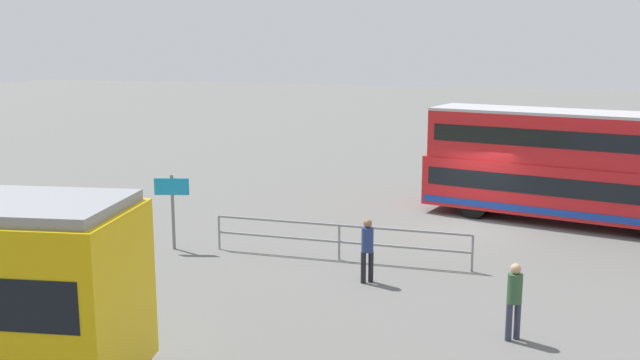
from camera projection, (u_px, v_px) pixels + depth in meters
ground_plane at (471, 228)px, 24.79m from camera, size 160.00×160.00×0.00m
double_decker_bus at (575, 167)px, 25.16m from camera, size 10.71×4.78×3.96m
pedestrian_near_railing at (367, 246)px, 19.00m from camera, size 0.45×0.45×1.75m
pedestrian_crossing at (514, 296)px, 15.31m from camera, size 0.45×0.45×1.71m
pedestrian_railing at (339, 236)px, 21.05m from camera, size 7.77×0.18×1.08m
info_sign at (172, 198)px, 21.98m from camera, size 1.04×0.34×2.34m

